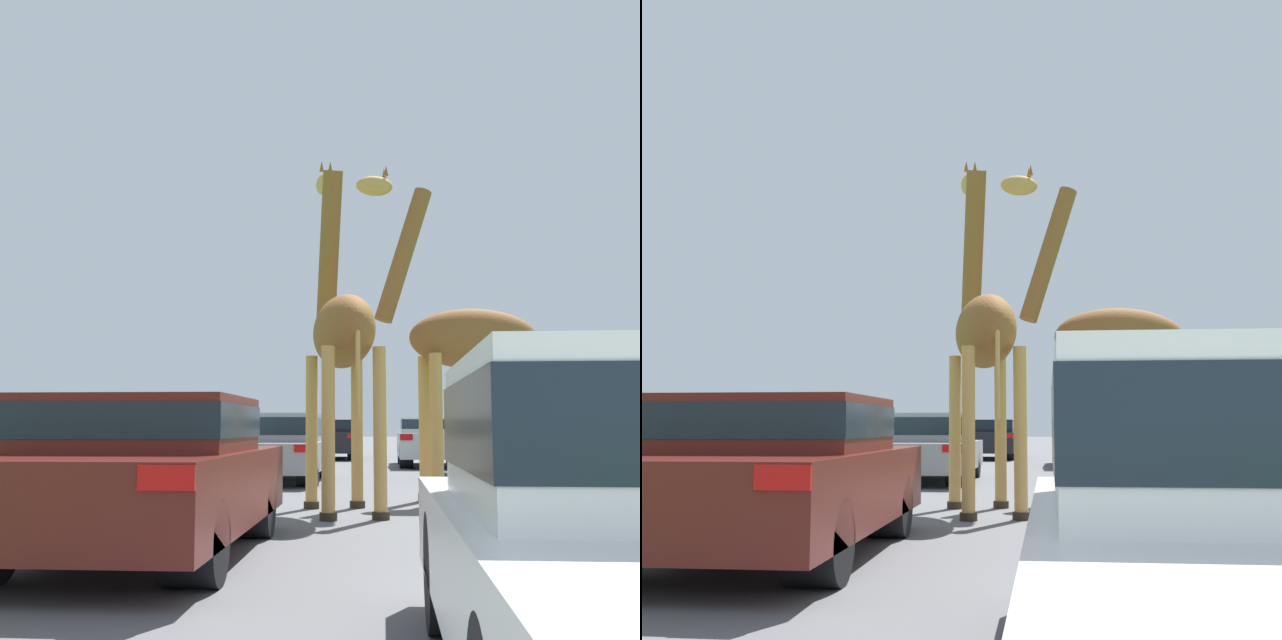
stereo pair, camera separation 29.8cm
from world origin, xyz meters
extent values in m
cube|color=#5B5B5E|center=(0.00, 30.00, 0.00)|extent=(6.40, 120.00, 0.00)
cylinder|color=tan|center=(-1.06, 11.68, 1.02)|extent=(0.16, 0.16, 2.05)
cylinder|color=#2D2319|center=(-1.06, 11.68, 0.05)|extent=(0.21, 0.21, 0.10)
cylinder|color=tan|center=(-0.45, 11.82, 1.02)|extent=(0.16, 0.16, 2.05)
cylinder|color=#2D2319|center=(-0.45, 11.82, 0.05)|extent=(0.21, 0.21, 0.10)
cylinder|color=tan|center=(-0.75, 10.32, 1.02)|extent=(0.16, 0.16, 2.05)
cylinder|color=#2D2319|center=(-0.75, 10.32, 0.05)|extent=(0.21, 0.21, 0.10)
cylinder|color=tan|center=(-0.14, 10.46, 1.02)|extent=(0.16, 0.16, 2.05)
cylinder|color=#2D2319|center=(-0.14, 10.46, 0.05)|extent=(0.21, 0.21, 0.10)
ellipsoid|color=brown|center=(-0.60, 11.07, 2.31)|extent=(1.17, 2.11, 0.94)
cylinder|color=brown|center=(-0.85, 12.14, 3.64)|extent=(0.50, 1.01, 2.24)
ellipsoid|color=tan|center=(-0.96, 12.59, 4.76)|extent=(0.36, 0.60, 0.30)
cylinder|color=tan|center=(-0.38, 10.15, 1.74)|extent=(0.06, 0.06, 1.13)
cone|color=brown|center=(-0.98, 12.41, 4.99)|extent=(0.07, 0.07, 0.16)
cone|color=brown|center=(-0.85, 12.44, 4.99)|extent=(0.07, 0.07, 0.16)
cylinder|color=tan|center=(0.66, 12.37, 1.07)|extent=(0.18, 0.18, 2.14)
cylinder|color=#2D2319|center=(0.66, 12.37, 0.05)|extent=(0.24, 0.24, 0.11)
cylinder|color=tan|center=(0.52, 12.94, 1.07)|extent=(0.18, 0.18, 2.14)
cylinder|color=#2D2319|center=(0.52, 12.94, 0.05)|extent=(0.24, 0.24, 0.11)
cylinder|color=tan|center=(2.03, 12.70, 1.07)|extent=(0.18, 0.18, 2.14)
cylinder|color=#2D2319|center=(2.03, 12.70, 0.05)|extent=(0.24, 0.24, 0.11)
cylinder|color=tan|center=(1.89, 13.27, 1.07)|extent=(0.18, 0.18, 2.14)
cylinder|color=#2D2319|center=(1.89, 13.27, 0.05)|extent=(0.24, 0.24, 0.11)
ellipsoid|color=brown|center=(1.27, 12.82, 2.39)|extent=(2.11, 1.14, 0.91)
cylinder|color=brown|center=(0.23, 12.57, 3.63)|extent=(0.94, 0.47, 2.07)
ellipsoid|color=tan|center=(-0.19, 12.47, 4.67)|extent=(0.60, 0.36, 0.30)
cylinder|color=tan|center=(2.20, 13.04, 1.80)|extent=(0.06, 0.06, 1.18)
cone|color=brown|center=(-0.01, 12.44, 4.90)|extent=(0.07, 0.07, 0.16)
cone|color=brown|center=(-0.05, 12.57, 4.90)|extent=(0.07, 0.07, 0.16)
cylinder|color=black|center=(0.32, 5.25, 0.32)|extent=(0.40, 0.64, 0.64)
cube|color=silver|center=(1.21, 23.57, 0.59)|extent=(1.78, 4.26, 0.66)
cube|color=silver|center=(1.21, 23.57, 1.14)|extent=(1.60, 1.92, 0.43)
cube|color=#19232D|center=(1.21, 23.57, 1.16)|extent=(1.62, 1.94, 0.26)
cube|color=red|center=(0.48, 21.43, 0.83)|extent=(0.32, 0.03, 0.16)
cube|color=red|center=(1.94, 21.43, 0.83)|extent=(0.32, 0.03, 0.16)
cylinder|color=black|center=(0.50, 24.85, 0.31)|extent=(0.36, 0.61, 0.61)
cylinder|color=black|center=(1.92, 24.85, 0.31)|extent=(0.36, 0.61, 0.61)
cylinder|color=black|center=(0.50, 22.29, 0.31)|extent=(0.36, 0.61, 0.61)
cylinder|color=black|center=(1.92, 22.29, 0.31)|extent=(0.36, 0.61, 0.61)
cube|color=#144C28|center=(2.33, 18.49, 0.60)|extent=(1.86, 4.18, 0.62)
cube|color=#144C28|center=(2.33, 18.49, 1.18)|extent=(1.67, 1.88, 0.55)
cube|color=#19232D|center=(2.33, 18.49, 1.20)|extent=(1.69, 1.90, 0.33)
cube|color=red|center=(1.57, 16.39, 0.81)|extent=(0.33, 0.03, 0.15)
cube|color=red|center=(3.09, 16.39, 0.81)|extent=(0.33, 0.03, 0.15)
cylinder|color=black|center=(1.59, 19.74, 0.34)|extent=(0.37, 0.67, 0.67)
cylinder|color=black|center=(3.07, 19.74, 0.34)|extent=(0.37, 0.67, 0.67)
cylinder|color=black|center=(1.59, 17.23, 0.34)|extent=(0.37, 0.67, 0.67)
cylinder|color=black|center=(3.07, 17.23, 0.34)|extent=(0.37, 0.67, 0.67)
cube|color=black|center=(-1.79, 28.55, 0.57)|extent=(1.75, 4.14, 0.66)
cube|color=black|center=(-1.79, 28.55, 1.11)|extent=(1.57, 1.86, 0.43)
cube|color=#19232D|center=(-1.79, 28.55, 1.13)|extent=(1.59, 1.88, 0.26)
cube|color=red|center=(-2.51, 26.47, 0.80)|extent=(0.31, 0.03, 0.16)
cube|color=red|center=(-1.07, 26.47, 0.80)|extent=(0.31, 0.03, 0.16)
cylinder|color=black|center=(-2.49, 29.79, 0.28)|extent=(0.35, 0.57, 0.57)
cylinder|color=black|center=(-1.09, 29.79, 0.28)|extent=(0.35, 0.57, 0.57)
cylinder|color=black|center=(-2.49, 27.31, 0.28)|extent=(0.35, 0.57, 0.57)
cylinder|color=black|center=(-1.09, 27.31, 0.28)|extent=(0.35, 0.57, 0.57)
cube|color=gray|center=(-2.27, 16.99, 0.52)|extent=(1.95, 4.37, 0.55)
cube|color=gray|center=(-2.27, 16.99, 1.07)|extent=(1.76, 1.97, 0.56)
cube|color=#19232D|center=(-2.27, 16.99, 1.10)|extent=(1.77, 1.99, 0.34)
cube|color=red|center=(-3.07, 14.79, 0.71)|extent=(0.35, 0.03, 0.13)
cube|color=red|center=(-1.47, 14.79, 0.71)|extent=(0.35, 0.03, 0.13)
cylinder|color=black|center=(-3.05, 18.30, 0.29)|extent=(0.39, 0.57, 0.57)
cylinder|color=black|center=(-1.49, 18.30, 0.29)|extent=(0.39, 0.57, 0.57)
cylinder|color=black|center=(-3.05, 15.68, 0.29)|extent=(0.39, 0.57, 0.57)
cylinder|color=black|center=(-1.49, 15.68, 0.29)|extent=(0.39, 0.57, 0.57)
cube|color=#561914|center=(-2.17, 7.58, 0.57)|extent=(1.92, 4.14, 0.63)
cube|color=#561914|center=(-2.17, 7.58, 1.11)|extent=(1.73, 1.86, 0.47)
cube|color=#19232D|center=(-2.17, 7.58, 1.14)|extent=(1.75, 1.88, 0.28)
cube|color=red|center=(-1.38, 5.50, 0.79)|extent=(0.35, 0.03, 0.15)
cylinder|color=black|center=(-2.94, 8.82, 0.30)|extent=(0.38, 0.60, 0.60)
cylinder|color=black|center=(-1.40, 8.82, 0.30)|extent=(0.38, 0.60, 0.60)
cylinder|color=black|center=(-1.40, 6.34, 0.30)|extent=(0.38, 0.60, 0.60)
camera|label=1|loc=(-0.10, 0.79, 1.09)|focal=45.00mm
camera|label=2|loc=(0.20, 0.81, 1.09)|focal=45.00mm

